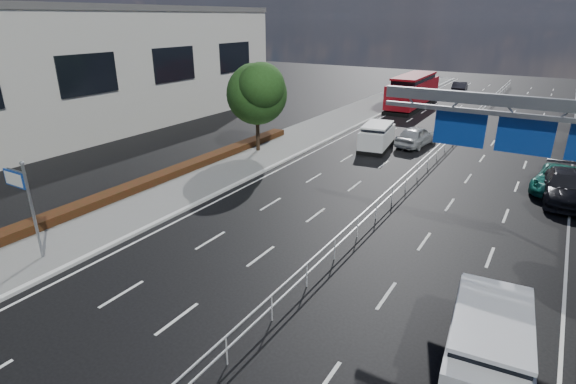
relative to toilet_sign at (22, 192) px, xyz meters
The scene contains 16 objects.
ground 11.34m from the toilet_sign, ahead, with size 160.00×160.00×0.00m, color black.
sidewalk_near 2.93m from the toilet_sign, behind, with size 5.00×140.00×0.14m, color slate.
kerb_near 3.48m from the toilet_sign, ahead, with size 0.25×140.00×0.15m, color silver.
median_fence 25.14m from the toilet_sign, 64.04° to the left, with size 0.05×85.00×1.02m.
hedge_near 6.10m from the toilet_sign, 115.13° to the left, with size 1.00×36.00×0.44m, color black.
toilet_sign is the anchor object (origin of this frame).
overhead_gantry 20.52m from the toilet_sign, 29.60° to the left, with size 10.24×0.38×7.45m.
near_building 26.29m from the toilet_sign, 136.62° to the left, with size 12.00×38.00×10.00m, color beige.
near_tree_back 18.07m from the toilet_sign, 93.14° to the left, with size 4.84×4.51×6.69m.
white_minivan 24.37m from the toilet_sign, 75.08° to the left, with size 2.55×4.73×1.96m.
red_bus 42.00m from the toilet_sign, 85.28° to the left, with size 3.02×12.01×3.58m.
near_car_silver 27.41m from the toilet_sign, 71.68° to the left, with size 1.87×4.65×1.58m, color #A0A3A7.
near_car_dark 54.69m from the toilet_sign, 83.68° to the left, with size 1.69×4.86×1.60m, color black.
silver_minivan 17.76m from the toilet_sign, ahead, with size 2.59×5.15×2.06m.
parked_car_teal 27.75m from the toilet_sign, 47.75° to the left, with size 2.32×5.03×1.40m, color #197465.
parked_car_dark 26.93m from the toilet_sign, 45.04° to the left, with size 2.24×5.51×1.60m, color black.
Camera 1 is at (6.97, -8.81, 9.56)m, focal length 28.00 mm.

